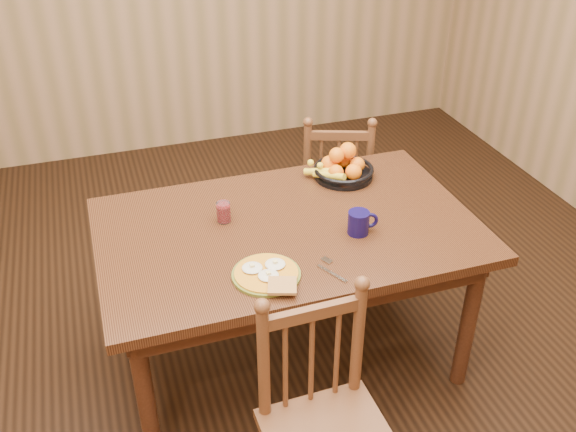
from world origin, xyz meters
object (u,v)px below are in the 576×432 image
object	(u,v)px
chair_far	(336,187)
coffee_mug	(359,222)
chair_near	(325,428)
fruit_bowl	(342,168)
breakfast_plate	(267,274)
dining_table	(288,242)

from	to	relation	value
chair_far	coffee_mug	xyz separation A→B (m)	(-0.27, -0.90, 0.37)
chair_near	fruit_bowl	size ratio (longest dim) A/B	2.87
breakfast_plate	fruit_bowl	xyz separation A→B (m)	(0.57, 0.64, 0.04)
coffee_mug	fruit_bowl	bearing A→B (deg)	76.12
chair_far	coffee_mug	size ratio (longest dim) A/B	6.66
breakfast_plate	dining_table	bearing A→B (deg)	59.06
chair_far	fruit_bowl	distance (m)	0.59
breakfast_plate	coffee_mug	size ratio (longest dim) A/B	2.25
dining_table	fruit_bowl	size ratio (longest dim) A/B	4.94
breakfast_plate	coffee_mug	distance (m)	0.48
dining_table	breakfast_plate	distance (m)	0.37
dining_table	chair_far	xyz separation A→B (m)	(0.54, 0.76, -0.23)
fruit_bowl	chair_far	bearing A→B (deg)	70.26
dining_table	chair_far	world-z (taller)	chair_far
chair_far	coffee_mug	distance (m)	1.01
dining_table	fruit_bowl	bearing A→B (deg)	40.63
dining_table	chair_near	world-z (taller)	chair_near
dining_table	coffee_mug	bearing A→B (deg)	-27.86
coffee_mug	fruit_bowl	xyz separation A→B (m)	(0.12, 0.47, 0.00)
chair_near	coffee_mug	size ratio (longest dim) A/B	6.94
chair_near	coffee_mug	xyz separation A→B (m)	(0.40, 0.67, 0.35)
chair_near	coffee_mug	world-z (taller)	chair_near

